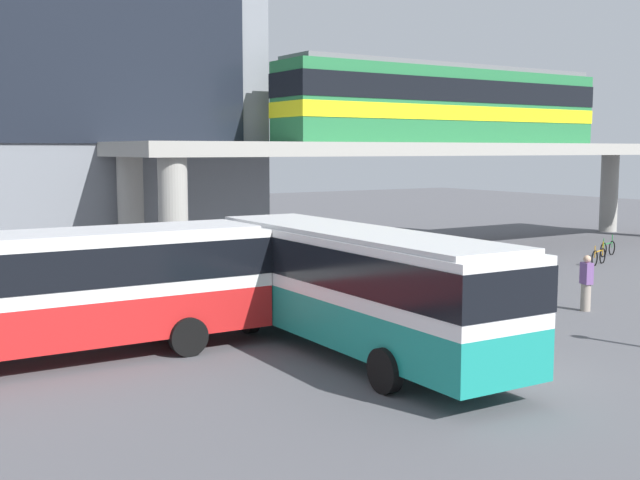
% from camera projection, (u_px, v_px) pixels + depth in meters
% --- Properties ---
extents(ground_plane, '(120.00, 120.00, 0.00)m').
position_uv_depth(ground_plane, '(283.00, 306.00, 26.63)').
color(ground_plane, '#515156').
extents(elevated_platform, '(33.93, 6.30, 5.54)m').
position_uv_depth(elevated_platform, '(449.00, 158.00, 39.86)').
color(elevated_platform, '#9E9B93').
rests_on(elevated_platform, ground_plane).
extents(train, '(18.55, 2.96, 3.84)m').
position_uv_depth(train, '(446.00, 103.00, 39.42)').
color(train, '#26723F').
rests_on(train, elevated_platform).
extents(bus_main, '(2.97, 11.10, 3.22)m').
position_uv_depth(bus_main, '(354.00, 278.00, 20.10)').
color(bus_main, teal).
rests_on(bus_main, ground_plane).
extents(bus_secondary, '(11.08, 2.89, 3.22)m').
position_uv_depth(bus_secondary, '(50.00, 283.00, 19.36)').
color(bus_secondary, red).
rests_on(bus_secondary, ground_plane).
extents(bicycle_green, '(1.74, 0.54, 1.04)m').
position_uv_depth(bicycle_green, '(608.00, 249.00, 39.02)').
color(bicycle_green, black).
rests_on(bicycle_green, ground_plane).
extents(bicycle_orange, '(1.71, 0.64, 1.04)m').
position_uv_depth(bicycle_orange, '(599.00, 257.00, 36.08)').
color(bicycle_orange, black).
rests_on(bicycle_orange, ground_plane).
extents(bicycle_black, '(1.79, 0.18, 1.04)m').
position_uv_depth(bicycle_black, '(452.00, 272.00, 31.59)').
color(bicycle_black, black).
rests_on(bicycle_black, ground_plane).
extents(pedestrian_waiting_near_stop, '(0.36, 0.46, 1.83)m').
position_uv_depth(pedestrian_waiting_near_stop, '(586.00, 285.00, 25.66)').
color(pedestrian_waiting_near_stop, gray).
rests_on(pedestrian_waiting_near_stop, ground_plane).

